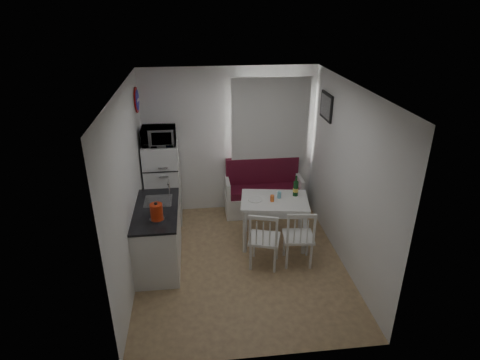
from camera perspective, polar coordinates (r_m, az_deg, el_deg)
The scene contains 22 objects.
floor at distance 6.13m, azimuth 0.17°, elevation -11.58°, with size 3.00×3.50×0.02m, color #8D6D4B.
ceiling at distance 5.05m, azimuth 0.21°, elevation 12.96°, with size 3.00×3.50×0.02m, color white.
wall_back at distance 7.08m, azimuth -1.50°, elevation 5.48°, with size 3.00×0.02×2.60m, color white.
wall_front at distance 3.97m, azimuth 3.26°, elevation -11.27°, with size 3.00×0.02×2.60m, color white.
wall_left at distance 5.51m, azimuth -15.51°, elevation -1.27°, with size 0.02×3.50×2.60m, color white.
wall_right at distance 5.82m, azimuth 15.02°, elevation 0.23°, with size 0.02×3.50×2.60m, color white.
window at distance 7.04m, azimuth 4.23°, elevation 8.11°, with size 1.22×0.06×1.47m, color white.
curtain at distance 6.96m, azimuth 4.35°, elevation 8.34°, with size 1.35×0.02×1.50m, color white.
kitchen_counter at distance 6.00m, azimuth -11.55°, elevation -7.76°, with size 0.62×1.32×1.16m.
wall_sign at distance 6.59m, azimuth -14.42°, elevation 10.97°, with size 0.40×0.40×0.03m, color #1B1FA5.
picture_frame at distance 6.55m, azimuth 12.15°, elevation 10.20°, with size 0.04×0.52×0.42m, color black.
bench at distance 7.31m, azimuth 3.30°, elevation -2.17°, with size 1.38×0.53×0.99m.
dining_table at distance 6.25m, azimuth 4.92°, elevation -3.49°, with size 1.13×0.87×0.77m.
chair_left at distance 5.70m, azimuth 3.69°, elevation -7.82°, with size 0.53×0.52×0.49m.
chair_right at distance 5.81m, azimuth 8.59°, elevation -7.44°, with size 0.47×0.45×0.49m.
fridge at distance 6.97m, azimuth -10.88°, elevation -0.46°, with size 0.57×0.57×1.43m, color white.
microwave at distance 6.61m, azimuth -11.50°, elevation 6.17°, with size 0.54×0.36×0.30m, color white.
kettle at distance 5.42m, azimuth -11.78°, elevation -4.46°, with size 0.20×0.20×0.27m, color red.
wine_bottle at distance 6.30m, azimuth 7.95°, elevation -0.83°, with size 0.08×0.08×0.33m, color #133D1A, non-canonical shape.
drinking_glass_orange at distance 6.13m, azimuth 4.59°, elevation -2.61°, with size 0.06×0.06×0.10m, color orange.
drinking_glass_blue at distance 6.25m, azimuth 5.59°, elevation -2.11°, with size 0.06×0.06×0.10m, color #6FABBC.
plate at distance 6.17m, azimuth 2.18°, elevation -2.79°, with size 0.22×0.22×0.02m, color white.
Camera 1 is at (-0.59, -4.91, 3.63)m, focal length 30.00 mm.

